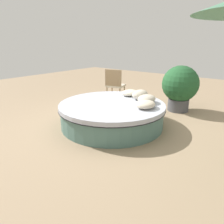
{
  "coord_description": "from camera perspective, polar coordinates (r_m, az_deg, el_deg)",
  "views": [
    {
      "loc": [
        -3.43,
        -2.72,
        1.8
      ],
      "look_at": [
        0.0,
        0.0,
        0.31
      ],
      "focal_mm": 33.4,
      "sensor_mm": 36.0,
      "label": 1
    }
  ],
  "objects": [
    {
      "name": "ground_plane",
      "position": [
        4.73,
        0.0,
        -3.53
      ],
      "size": [
        16.0,
        16.0,
        0.0
      ],
      "primitive_type": "plane",
      "color": "#9E8466"
    },
    {
      "name": "round_bed",
      "position": [
        4.64,
        0.0,
        -0.52
      ],
      "size": [
        2.32,
        2.32,
        0.51
      ],
      "color": "#4C726B",
      "rests_on": "ground_plane"
    },
    {
      "name": "throw_pillow_0",
      "position": [
        4.26,
        9.15,
        2.08
      ],
      "size": [
        0.45,
        0.38,
        0.16
      ],
      "primitive_type": "ellipsoid",
      "color": "beige",
      "rests_on": "round_bed"
    },
    {
      "name": "throw_pillow_1",
      "position": [
        4.61,
        9.45,
        3.54
      ],
      "size": [
        0.48,
        0.35,
        0.18
      ],
      "primitive_type": "ellipsoid",
      "color": "beige",
      "rests_on": "round_bed"
    },
    {
      "name": "throw_pillow_2",
      "position": [
        4.93,
        7.65,
        4.8
      ],
      "size": [
        0.47,
        0.32,
        0.21
      ],
      "primitive_type": "ellipsoid",
      "color": "beige",
      "rests_on": "round_bed"
    },
    {
      "name": "throw_pillow_3",
      "position": [
        5.24,
        4.9,
        5.3
      ],
      "size": [
        0.47,
        0.38,
        0.14
      ],
      "primitive_type": "ellipsoid",
      "color": "beige",
      "rests_on": "round_bed"
    },
    {
      "name": "patio_chair",
      "position": [
        6.64,
        0.73,
        8.04
      ],
      "size": [
        0.62,
        0.64,
        0.98
      ],
      "rotation": [
        0.0,
        0.0,
        -1.3
      ],
      "color": "#997A56",
      "rests_on": "ground_plane"
    },
    {
      "name": "planter",
      "position": [
        5.83,
        18.13,
        6.77
      ],
      "size": [
        0.95,
        0.95,
        1.21
      ],
      "color": "#4C4C51",
      "rests_on": "ground_plane"
    }
  ]
}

